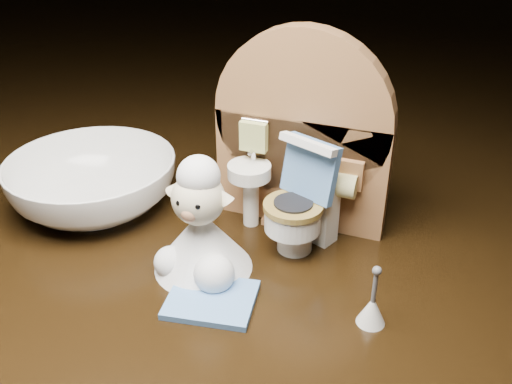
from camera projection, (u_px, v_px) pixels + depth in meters
backdrop_panel at (300, 143)px, 0.41m from camera, size 0.13×0.05×0.15m
toy_toilet at (303, 209)px, 0.40m from camera, size 0.05×0.06×0.08m
bath_mat at (211, 300)px, 0.36m from camera, size 0.06×0.05×0.00m
toilet_brush at (372, 308)px, 0.34m from camera, size 0.02×0.02×0.04m
plush_lamb at (201, 232)px, 0.38m from camera, size 0.07×0.07×0.09m
ceramic_bowl at (93, 183)px, 0.45m from camera, size 0.14×0.14×0.04m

